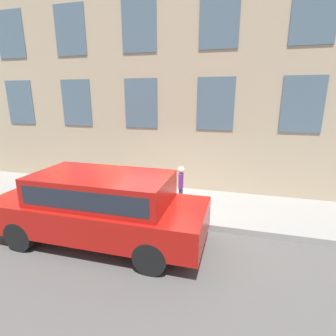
# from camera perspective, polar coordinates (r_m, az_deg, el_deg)

# --- Properties ---
(ground_plane) EXTENTS (80.00, 80.00, 0.00)m
(ground_plane) POSITION_cam_1_polar(r_m,az_deg,el_deg) (7.44, -3.11, -11.98)
(ground_plane) COLOR #514F4C
(sidewalk) EXTENTS (2.64, 60.00, 0.17)m
(sidewalk) POSITION_cam_1_polar(r_m,az_deg,el_deg) (8.55, -0.30, -7.58)
(sidewalk) COLOR gray
(sidewalk) RESTS_ON ground_plane
(building_facade) EXTENTS (0.33, 40.00, 8.86)m
(building_facade) POSITION_cam_1_polar(r_m,az_deg,el_deg) (9.35, 2.27, 21.59)
(building_facade) COLOR tan
(building_facade) RESTS_ON ground_plane
(fire_hydrant) EXTENTS (0.32, 0.44, 0.79)m
(fire_hydrant) POSITION_cam_1_polar(r_m,az_deg,el_deg) (7.57, -2.91, -6.72)
(fire_hydrant) COLOR red
(fire_hydrant) RESTS_ON sidewalk
(person) EXTENTS (0.31, 0.20, 1.28)m
(person) POSITION_cam_1_polar(r_m,az_deg,el_deg) (7.74, 2.83, -3.33)
(person) COLOR navy
(person) RESTS_ON sidewalk
(parked_truck_red_near) EXTENTS (1.88, 5.06, 1.71)m
(parked_truck_red_near) POSITION_cam_1_polar(r_m,az_deg,el_deg) (6.39, -14.51, -7.53)
(parked_truck_red_near) COLOR black
(parked_truck_red_near) RESTS_ON ground_plane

